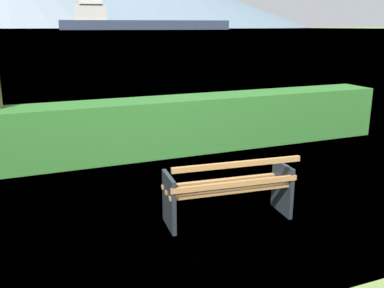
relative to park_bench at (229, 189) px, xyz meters
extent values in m
plane|color=olive|center=(0.01, 0.06, -0.42)|extent=(1400.00, 1400.00, 0.00)
plane|color=slate|center=(0.01, 308.24, -0.42)|extent=(620.00, 620.00, 0.00)
cube|color=#A0703F|center=(-0.01, -0.13, 0.03)|extent=(1.62, 0.22, 0.04)
cube|color=#A0703F|center=(0.01, 0.06, 0.03)|extent=(1.62, 0.22, 0.04)
cube|color=#A0703F|center=(0.02, 0.25, 0.03)|extent=(1.62, 0.22, 0.04)
cube|color=#A0703F|center=(-0.02, -0.21, 0.15)|extent=(1.62, 0.20, 0.06)
cube|color=#A0703F|center=(-0.02, -0.25, 0.41)|extent=(1.62, 0.20, 0.06)
cube|color=#1E2328|center=(-0.76, 0.11, -0.09)|extent=(0.10, 0.51, 0.68)
cube|color=#1E2328|center=(0.77, -0.03, -0.09)|extent=(0.10, 0.51, 0.68)
cube|color=#2D6B28|center=(0.01, 3.20, 0.11)|extent=(9.98, 0.87, 1.07)
cube|color=#2D384C|center=(77.07, 262.97, 2.39)|extent=(104.82, 30.02, 5.63)
cube|color=beige|center=(44.23, 267.76, 9.71)|extent=(20.45, 16.23, 9.01)
cube|color=silver|center=(44.23, 267.76, 15.62)|extent=(15.13, 16.92, 2.82)
cone|color=slate|center=(187.35, 542.97, 32.56)|extent=(360.74, 360.74, 65.96)
camera|label=1|loc=(-2.36, -4.49, 1.98)|focal=40.20mm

